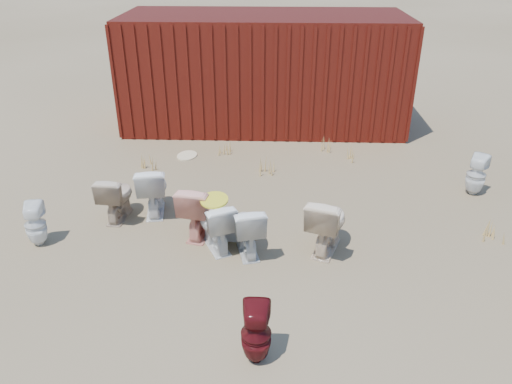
{
  "coord_description": "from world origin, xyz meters",
  "views": [
    {
      "loc": [
        0.25,
        -5.83,
        3.87
      ],
      "look_at": [
        0.0,
        0.6,
        0.55
      ],
      "focal_mm": 35.0,
      "sensor_mm": 36.0,
      "label": 1
    }
  ],
  "objects_px": {
    "toilet_back_e": "(476,175)",
    "toilet_front_c": "(247,228)",
    "loose_tank": "(227,227)",
    "toilet_front_maroon": "(256,334)",
    "toilet_back_beige_right": "(327,223)",
    "toilet_back_yellowlid": "(215,224)",
    "toilet_back_beige_left": "(116,197)",
    "toilet_front_a": "(153,189)",
    "toilet_back_a": "(35,224)",
    "toilet_front_pink": "(200,209)",
    "shipping_container": "(264,71)"
  },
  "relations": [
    {
      "from": "toilet_back_e",
      "to": "toilet_front_c",
      "type": "bearing_deg",
      "value": 61.38
    },
    {
      "from": "toilet_front_maroon",
      "to": "loose_tank",
      "type": "relative_size",
      "value": 1.37
    },
    {
      "from": "toilet_front_a",
      "to": "toilet_back_beige_right",
      "type": "height_order",
      "value": "toilet_back_beige_right"
    },
    {
      "from": "toilet_back_yellowlid",
      "to": "toilet_front_c",
      "type": "bearing_deg",
      "value": 142.27
    },
    {
      "from": "toilet_back_beige_right",
      "to": "toilet_back_e",
      "type": "bearing_deg",
      "value": -126.01
    },
    {
      "from": "toilet_front_c",
      "to": "toilet_back_e",
      "type": "xyz_separation_m",
      "value": [
        3.7,
        1.87,
        -0.03
      ]
    },
    {
      "from": "toilet_back_e",
      "to": "toilet_back_beige_right",
      "type": "bearing_deg",
      "value": 68.47
    },
    {
      "from": "shipping_container",
      "to": "loose_tank",
      "type": "height_order",
      "value": "shipping_container"
    },
    {
      "from": "toilet_back_e",
      "to": "loose_tank",
      "type": "bearing_deg",
      "value": 55.5
    },
    {
      "from": "toilet_back_beige_right",
      "to": "toilet_back_yellowlid",
      "type": "height_order",
      "value": "toilet_back_beige_right"
    },
    {
      "from": "toilet_front_a",
      "to": "toilet_back_e",
      "type": "height_order",
      "value": "toilet_front_a"
    },
    {
      "from": "toilet_front_a",
      "to": "toilet_front_c",
      "type": "distance_m",
      "value": 1.84
    },
    {
      "from": "toilet_back_yellowlid",
      "to": "toilet_front_a",
      "type": "bearing_deg",
      "value": -67.84
    },
    {
      "from": "toilet_front_pink",
      "to": "toilet_back_beige_right",
      "type": "bearing_deg",
      "value": 180.0
    },
    {
      "from": "toilet_front_a",
      "to": "toilet_front_pink",
      "type": "xyz_separation_m",
      "value": [
        0.81,
        -0.6,
        0.01
      ]
    },
    {
      "from": "loose_tank",
      "to": "toilet_back_beige_left",
      "type": "bearing_deg",
      "value": 168.29
    },
    {
      "from": "toilet_back_beige_left",
      "to": "loose_tank",
      "type": "bearing_deg",
      "value": 168.12
    },
    {
      "from": "toilet_front_c",
      "to": "toilet_back_a",
      "type": "distance_m",
      "value": 2.93
    },
    {
      "from": "toilet_front_c",
      "to": "toilet_back_beige_right",
      "type": "bearing_deg",
      "value": 171.81
    },
    {
      "from": "toilet_front_a",
      "to": "toilet_back_yellowlid",
      "type": "height_order",
      "value": "toilet_front_a"
    },
    {
      "from": "toilet_front_maroon",
      "to": "toilet_back_yellowlid",
      "type": "xyz_separation_m",
      "value": [
        -0.64,
        2.04,
        0.03
      ]
    },
    {
      "from": "toilet_back_a",
      "to": "toilet_back_e",
      "type": "height_order",
      "value": "toilet_back_e"
    },
    {
      "from": "toilet_back_beige_left",
      "to": "toilet_front_c",
      "type": "bearing_deg",
      "value": 162.0
    },
    {
      "from": "toilet_back_a",
      "to": "toilet_back_beige_left",
      "type": "bearing_deg",
      "value": -150.99
    },
    {
      "from": "toilet_front_pink",
      "to": "toilet_back_e",
      "type": "relative_size",
      "value": 1.18
    },
    {
      "from": "toilet_back_a",
      "to": "toilet_back_beige_right",
      "type": "height_order",
      "value": "toilet_back_beige_right"
    },
    {
      "from": "toilet_back_a",
      "to": "toilet_back_beige_left",
      "type": "relative_size",
      "value": 0.88
    },
    {
      "from": "toilet_back_beige_left",
      "to": "loose_tank",
      "type": "height_order",
      "value": "toilet_back_beige_left"
    },
    {
      "from": "shipping_container",
      "to": "toilet_back_a",
      "type": "bearing_deg",
      "value": -119.95
    },
    {
      "from": "toilet_back_a",
      "to": "toilet_front_pink",
      "type": "bearing_deg",
      "value": 178.09
    },
    {
      "from": "toilet_front_a",
      "to": "toilet_front_c",
      "type": "height_order",
      "value": "toilet_front_a"
    },
    {
      "from": "toilet_front_a",
      "to": "toilet_back_yellowlid",
      "type": "xyz_separation_m",
      "value": [
        1.07,
        -0.96,
        -0.03
      ]
    },
    {
      "from": "toilet_back_beige_left",
      "to": "loose_tank",
      "type": "distance_m",
      "value": 1.8
    },
    {
      "from": "toilet_front_pink",
      "to": "toilet_back_a",
      "type": "relative_size",
      "value": 1.28
    },
    {
      "from": "toilet_front_a",
      "to": "toilet_back_e",
      "type": "distance_m",
      "value": 5.27
    },
    {
      "from": "toilet_front_a",
      "to": "loose_tank",
      "type": "xyz_separation_m",
      "value": [
        1.2,
        -0.72,
        -0.23
      ]
    },
    {
      "from": "toilet_back_yellowlid",
      "to": "shipping_container",
      "type": "bearing_deg",
      "value": -121.7
    },
    {
      "from": "shipping_container",
      "to": "toilet_front_maroon",
      "type": "distance_m",
      "value": 7.33
    },
    {
      "from": "toilet_front_pink",
      "to": "loose_tank",
      "type": "distance_m",
      "value": 0.47
    },
    {
      "from": "toilet_back_beige_left",
      "to": "toilet_back_beige_right",
      "type": "xyz_separation_m",
      "value": [
        3.1,
        -0.74,
        0.05
      ]
    },
    {
      "from": "toilet_front_a",
      "to": "loose_tank",
      "type": "distance_m",
      "value": 1.41
    },
    {
      "from": "toilet_front_maroon",
      "to": "toilet_back_beige_left",
      "type": "distance_m",
      "value": 3.58
    },
    {
      "from": "toilet_back_beige_right",
      "to": "toilet_back_e",
      "type": "xyz_separation_m",
      "value": [
        2.61,
        1.76,
        -0.07
      ]
    },
    {
      "from": "toilet_back_a",
      "to": "toilet_back_beige_left",
      "type": "xyz_separation_m",
      "value": [
        0.91,
        0.78,
        0.04
      ]
    },
    {
      "from": "toilet_front_a",
      "to": "toilet_front_maroon",
      "type": "bearing_deg",
      "value": 110.93
    },
    {
      "from": "toilet_front_pink",
      "to": "toilet_back_e",
      "type": "distance_m",
      "value": 4.62
    },
    {
      "from": "toilet_front_pink",
      "to": "toilet_back_e",
      "type": "xyz_separation_m",
      "value": [
        4.39,
        1.42,
        -0.06
      ]
    },
    {
      "from": "toilet_front_pink",
      "to": "toilet_back_beige_left",
      "type": "xyz_separation_m",
      "value": [
        -1.32,
        0.4,
        -0.05
      ]
    },
    {
      "from": "toilet_front_maroon",
      "to": "toilet_back_beige_left",
      "type": "relative_size",
      "value": 0.94
    },
    {
      "from": "toilet_back_beige_left",
      "to": "toilet_front_a",
      "type": "bearing_deg",
      "value": -153.84
    }
  ]
}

